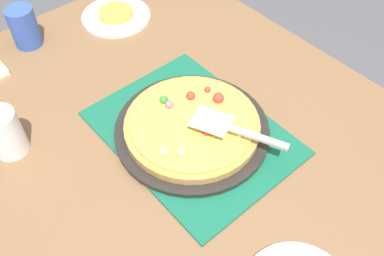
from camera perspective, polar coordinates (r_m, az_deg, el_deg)
The scene contains 9 objects.
dining_table at distance 1.13m, azimuth -0.00°, elevation -4.26°, with size 1.40×1.00×0.75m.
placemat at distance 1.04m, azimuth -0.00°, elevation -0.61°, with size 0.48×0.36×0.01m, color #145B42.
pizza_pan at distance 1.03m, azimuth -0.00°, elevation -0.25°, with size 0.38×0.38×0.01m, color black.
pizza at distance 1.02m, azimuth 0.00°, elevation 0.51°, with size 0.33×0.33×0.05m.
plate_near_left at distance 1.42m, azimuth -10.24°, elevation 14.69°, with size 0.22×0.22×0.01m, color white.
served_slice_left at distance 1.41m, azimuth -10.32°, elevation 15.12°, with size 0.11×0.11×0.02m, color gold.
cup_near at distance 1.06m, azimuth -24.06°, elevation -0.62°, with size 0.08×0.08×0.12m, color white.
cup_corner at distance 1.35m, azimuth -21.82°, elevation 12.59°, with size 0.08×0.08×0.12m, color #3351AD.
pizza_server at distance 0.97m, azimuth 5.27°, elevation 0.04°, with size 0.23×0.13×0.01m.
Camera 1 is at (-0.50, 0.43, 1.55)m, focal length 39.32 mm.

